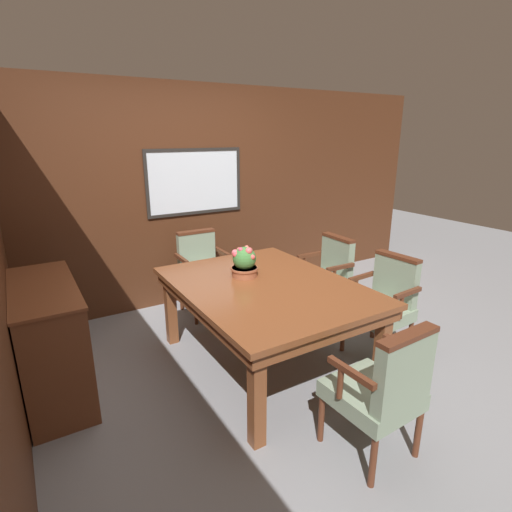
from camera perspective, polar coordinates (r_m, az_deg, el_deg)
name	(u,v)px	position (r m, az deg, el deg)	size (l,w,h in m)	color
ground_plane	(260,371)	(3.50, 0.61, -16.10)	(14.00, 14.00, 0.00)	gray
wall_back	(176,198)	(4.61, -11.35, 8.15)	(7.20, 0.08, 2.45)	#4C2816
dining_table	(265,294)	(3.31, 1.36, -5.44)	(1.32, 1.76, 0.74)	brown
chair_head_far	(202,269)	(4.43, -7.76, -1.87)	(0.52, 0.49, 0.90)	#562B19
chair_right_far	(327,276)	(4.25, 10.05, -2.77)	(0.50, 0.52, 0.90)	#562B19
chair_head_near	(382,387)	(2.58, 17.60, -17.43)	(0.53, 0.50, 0.90)	#562B19
chair_right_near	(384,301)	(3.75, 17.87, -6.18)	(0.52, 0.54, 0.90)	#562B19
potted_plant	(244,262)	(3.41, -1.68, -0.91)	(0.24, 0.24, 0.27)	#9E5638
sideboard_cabinet	(51,340)	(3.41, -27.24, -10.65)	(0.45, 1.14, 0.87)	brown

